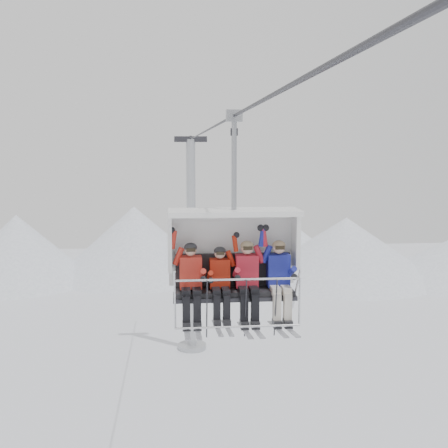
{
  "coord_description": "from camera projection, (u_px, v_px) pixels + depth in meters",
  "views": [
    {
      "loc": [
        -1.18,
        -12.64,
        12.67
      ],
      "look_at": [
        0.0,
        0.0,
        10.99
      ],
      "focal_mm": 45.0,
      "sensor_mm": 36.0,
      "label": 1
    }
  ],
  "objects": [
    {
      "name": "ridgeline",
      "position": [
        168.0,
        250.0,
        55.24
      ],
      "size": [
        72.0,
        21.0,
        7.0
      ],
      "color": "white",
      "rests_on": "ground"
    },
    {
      "name": "lift_tower_right",
      "position": [
        192.0,
        260.0,
        35.21
      ],
      "size": [
        2.0,
        1.8,
        13.48
      ],
      "color": "#A3A6AA",
      "rests_on": "ground"
    },
    {
      "name": "haul_cable",
      "position": [
        224.0,
        121.0,
        12.5
      ],
      "size": [
        0.06,
        50.0,
        0.06
      ],
      "primitive_type": "cylinder",
      "rotation": [
        1.57,
        0.0,
        0.0
      ],
      "color": "#2C2C31",
      "rests_on": "lift_tower_left"
    },
    {
      "name": "chairlift_carrier",
      "position": [
        233.0,
        251.0,
        10.94
      ],
      "size": [
        2.51,
        1.17,
        3.98
      ],
      "color": "black",
      "rests_on": "haul_cable"
    },
    {
      "name": "skier_far_left",
      "position": [
        191.0,
        280.0,
        10.63
      ],
      "size": [
        0.42,
        1.69,
        1.67
      ],
      "color": "red",
      "rests_on": "chairlift_carrier"
    },
    {
      "name": "skier_center_left",
      "position": [
        220.0,
        281.0,
        10.67
      ],
      "size": [
        0.38,
        1.69,
        1.54
      ],
      "color": "#AF210E",
      "rests_on": "chairlift_carrier"
    },
    {
      "name": "skier_center_right",
      "position": [
        247.0,
        278.0,
        10.73
      ],
      "size": [
        0.43,
        1.69,
        1.7
      ],
      "color": "red",
      "rests_on": "chairlift_carrier"
    },
    {
      "name": "skier_far_right",
      "position": [
        279.0,
        277.0,
        10.79
      ],
      "size": [
        0.43,
        1.69,
        1.7
      ],
      "color": "navy",
      "rests_on": "chairlift_carrier"
    }
  ]
}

